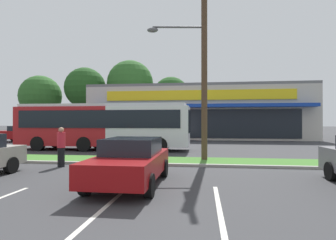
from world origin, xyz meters
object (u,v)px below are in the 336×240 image
(utility_pole, at_px, (201,61))
(car_1, at_px, (20,134))
(bus_stop_bench, at_px, (1,154))
(pedestrian_by_pole, at_px, (61,147))
(city_bus, at_px, (104,125))
(car_3, at_px, (93,135))
(car_0, at_px, (131,161))

(utility_pole, bearing_deg, car_1, 148.07)
(bus_stop_bench, xyz_separation_m, pedestrian_by_pole, (3.00, -0.05, 0.38))
(bus_stop_bench, distance_m, pedestrian_by_pole, 3.03)
(utility_pole, xyz_separation_m, city_bus, (-6.93, 4.82, -3.28))
(utility_pole, bearing_deg, car_3, 132.96)
(car_0, bearing_deg, pedestrian_by_pole, -126.09)
(car_0, relative_size, car_1, 0.98)
(car_1, distance_m, pedestrian_by_pole, 17.92)
(car_3, xyz_separation_m, pedestrian_by_pole, (4.21, -13.50, 0.12))
(car_1, xyz_separation_m, car_3, (7.55, -0.02, -0.04))
(city_bus, xyz_separation_m, car_3, (-3.47, 6.35, -1.00))
(city_bus, distance_m, pedestrian_by_pole, 7.24)
(bus_stop_bench, bearing_deg, utility_pole, -166.05)
(utility_pole, distance_m, city_bus, 9.05)
(city_bus, bearing_deg, car_3, 118.90)
(car_0, bearing_deg, car_1, -136.21)
(pedestrian_by_pole, bearing_deg, car_1, -106.81)
(utility_pole, height_order, car_0, utility_pole)
(bus_stop_bench, height_order, car_1, car_1)
(bus_stop_bench, distance_m, car_1, 16.07)
(city_bus, bearing_deg, car_1, 150.21)
(city_bus, height_order, car_3, city_bus)
(bus_stop_bench, relative_size, car_1, 0.35)
(bus_stop_bench, distance_m, car_0, 7.58)
(car_0, xyz_separation_m, car_3, (-8.19, 16.40, 0.01))
(pedestrian_by_pole, bearing_deg, city_bus, -141.94)
(car_1, height_order, pedestrian_by_pole, pedestrian_by_pole)
(car_0, bearing_deg, car_3, -153.47)
(car_1, distance_m, car_3, 7.55)
(car_0, height_order, car_3, car_3)
(utility_pole, relative_size, car_0, 2.13)
(car_1, bearing_deg, utility_pole, 148.07)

